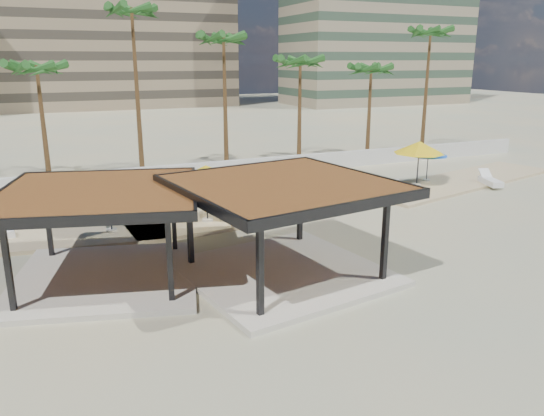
{
  "coord_description": "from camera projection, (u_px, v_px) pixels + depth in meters",
  "views": [
    {
      "loc": [
        -9.22,
        -17.81,
        7.85
      ],
      "look_at": [
        -0.03,
        3.2,
        1.4
      ],
      "focal_mm": 35.0,
      "sensor_mm": 36.0,
      "label": 1
    }
  ],
  "objects": [
    {
      "name": "pavilion_west",
      "position": [
        101.0,
        227.0,
        18.99
      ],
      "size": [
        8.35,
        8.35,
        3.46
      ],
      "rotation": [
        0.0,
        0.0,
        -0.26
      ],
      "color": "beige",
      "rests_on": "ground"
    },
    {
      "name": "lounger_c",
      "position": [
        403.0,
        192.0,
        30.91
      ],
      "size": [
        0.8,
        2.06,
        0.77
      ],
      "rotation": [
        0.0,
        0.0,
        1.5
      ],
      "color": "white",
      "rests_on": "promenade"
    },
    {
      "name": "umbrella_c",
      "position": [
        306.0,
        167.0,
        28.55
      ],
      "size": [
        3.29,
        3.29,
        2.43
      ],
      "rotation": [
        0.0,
        0.0,
        0.24
      ],
      "color": "beige",
      "rests_on": "promenade"
    },
    {
      "name": "building_mid",
      "position": [
        114.0,
        19.0,
        87.86
      ],
      "size": [
        38.0,
        16.0,
        30.4
      ],
      "color": "#847259",
      "rests_on": "ground"
    },
    {
      "name": "promenade",
      "position": [
        273.0,
        207.0,
        28.91
      ],
      "size": [
        44.45,
        7.97,
        0.24
      ],
      "color": "#C6B284",
      "rests_on": "ground"
    },
    {
      "name": "palm_f",
      "position": [
        300.0,
        66.0,
        39.27
      ],
      "size": [
        3.0,
        3.0,
        8.49
      ],
      "color": "brown",
      "rests_on": "ground"
    },
    {
      "name": "palm_d",
      "position": [
        132.0,
        19.0,
        34.09
      ],
      "size": [
        3.0,
        3.0,
        11.69
      ],
      "color": "brown",
      "rests_on": "ground"
    },
    {
      "name": "lounger_a",
      "position": [
        3.0,
        230.0,
        24.09
      ],
      "size": [
        1.08,
        2.02,
        0.73
      ],
      "rotation": [
        0.0,
        0.0,
        1.82
      ],
      "color": "white",
      "rests_on": "promenade"
    },
    {
      "name": "lounger_b",
      "position": [
        366.0,
        188.0,
        31.83
      ],
      "size": [
        0.96,
        2.15,
        0.79
      ],
      "rotation": [
        0.0,
        0.0,
        1.42
      ],
      "color": "white",
      "rests_on": "promenade"
    },
    {
      "name": "umbrella_e",
      "position": [
        419.0,
        148.0,
        32.75
      ],
      "size": [
        3.38,
        3.38,
        2.8
      ],
      "rotation": [
        0.0,
        0.0,
        -0.08
      ],
      "color": "beige",
      "rests_on": "promenade"
    },
    {
      "name": "palm_c",
      "position": [
        37.0,
        73.0,
        31.97
      ],
      "size": [
        3.0,
        3.0,
        8.16
      ],
      "color": "brown",
      "rests_on": "ground"
    },
    {
      "name": "palm_e",
      "position": [
        224.0,
        45.0,
        36.39
      ],
      "size": [
        3.0,
        3.0,
        10.03
      ],
      "color": "brown",
      "rests_on": "ground"
    },
    {
      "name": "umbrella_b",
      "position": [
        206.0,
        173.0,
        25.41
      ],
      "size": [
        3.74,
        3.74,
        2.79
      ],
      "rotation": [
        0.0,
        0.0,
        0.22
      ],
      "color": "beige",
      "rests_on": "promenade"
    },
    {
      "name": "building_east",
      "position": [
        379.0,
        4.0,
        93.44
      ],
      "size": [
        32.0,
        15.0,
        36.4
      ],
      "color": "gray",
      "rests_on": "ground"
    },
    {
      "name": "umbrella_f",
      "position": [
        108.0,
        186.0,
        23.88
      ],
      "size": [
        2.83,
        2.83,
        2.5
      ],
      "rotation": [
        0.0,
        0.0,
        0.01
      ],
      "color": "beige",
      "rests_on": "promenade"
    },
    {
      "name": "ground",
      "position": [
        304.0,
        261.0,
        21.39
      ],
      "size": [
        200.0,
        200.0,
        0.0
      ],
      "primitive_type": "plane",
      "color": "tan",
      "rests_on": "ground"
    },
    {
      "name": "palm_h",
      "position": [
        430.0,
        38.0,
        43.49
      ],
      "size": [
        3.0,
        3.0,
        10.81
      ],
      "color": "brown",
      "rests_on": "ground"
    },
    {
      "name": "pavilion_central",
      "position": [
        284.0,
        220.0,
        19.39
      ],
      "size": [
        8.2,
        8.2,
        3.64
      ],
      "rotation": [
        0.0,
        0.0,
        0.16
      ],
      "color": "beige",
      "rests_on": "ground"
    },
    {
      "name": "lounger_d",
      "position": [
        490.0,
        181.0,
        33.66
      ],
      "size": [
        1.36,
        2.31,
        0.83
      ],
      "rotation": [
        0.0,
        0.0,
        1.25
      ],
      "color": "white",
      "rests_on": "promenade"
    },
    {
      "name": "palm_g",
      "position": [
        371.0,
        72.0,
        41.38
      ],
      "size": [
        3.0,
        3.0,
        7.94
      ],
      "color": "brown",
      "rests_on": "ground"
    },
    {
      "name": "umbrella_d",
      "position": [
        429.0,
        151.0,
        34.2
      ],
      "size": [
        3.26,
        3.26,
        2.25
      ],
      "rotation": [
        0.0,
        0.0,
        0.36
      ],
      "color": "beige",
      "rests_on": "promenade"
    },
    {
      "name": "boundary_wall",
      "position": [
        196.0,
        172.0,
        35.34
      ],
      "size": [
        56.0,
        0.3,
        1.2
      ],
      "primitive_type": "cube",
      "color": "silver",
      "rests_on": "ground"
    }
  ]
}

